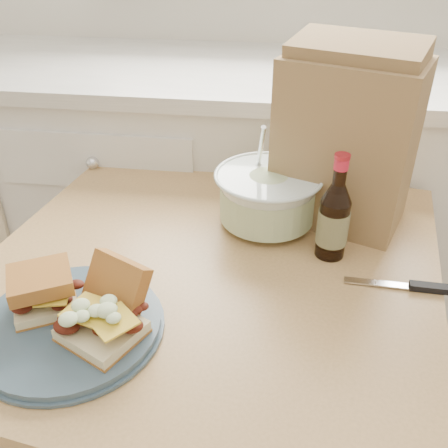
# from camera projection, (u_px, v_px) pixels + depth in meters

# --- Properties ---
(cabinet_run) EXTENTS (2.50, 0.64, 0.94)m
(cabinet_run) POSITION_uv_depth(u_px,v_px,m) (277.00, 206.00, 1.70)
(cabinet_run) COLOR silver
(cabinet_run) RESTS_ON ground
(dining_table) EXTENTS (1.01, 1.01, 0.74)m
(dining_table) POSITION_uv_depth(u_px,v_px,m) (209.00, 305.00, 1.05)
(dining_table) COLOR tan
(dining_table) RESTS_ON ground
(plate) EXTENTS (0.30, 0.30, 0.02)m
(plate) POSITION_uv_depth(u_px,v_px,m) (70.00, 326.00, 0.83)
(plate) COLOR #3D5263
(plate) RESTS_ON dining_table
(sandwich_left) EXTENTS (0.13, 0.13, 0.07)m
(sandwich_left) POSITION_uv_depth(u_px,v_px,m) (43.00, 291.00, 0.83)
(sandwich_left) COLOR beige
(sandwich_left) RESTS_ON plate
(sandwich_right) EXTENTS (0.15, 0.20, 0.10)m
(sandwich_right) POSITION_uv_depth(u_px,v_px,m) (106.00, 311.00, 0.80)
(sandwich_right) COLOR beige
(sandwich_right) RESTS_ON plate
(coleslaw_bowl) EXTENTS (0.23, 0.23, 0.23)m
(coleslaw_bowl) POSITION_uv_depth(u_px,v_px,m) (267.00, 199.00, 1.09)
(coleslaw_bowl) COLOR silver
(coleslaw_bowl) RESTS_ON dining_table
(beer_bottle) EXTENTS (0.06, 0.06, 0.22)m
(beer_bottle) POSITION_uv_depth(u_px,v_px,m) (334.00, 219.00, 0.97)
(beer_bottle) COLOR black
(beer_bottle) RESTS_ON dining_table
(knife) EXTENTS (0.20, 0.03, 0.01)m
(knife) POSITION_uv_depth(u_px,v_px,m) (417.00, 287.00, 0.92)
(knife) COLOR silver
(knife) RESTS_ON dining_table
(paper_bag) EXTENTS (0.32, 0.26, 0.36)m
(paper_bag) POSITION_uv_depth(u_px,v_px,m) (345.00, 144.00, 1.05)
(paper_bag) COLOR olive
(paper_bag) RESTS_ON dining_table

